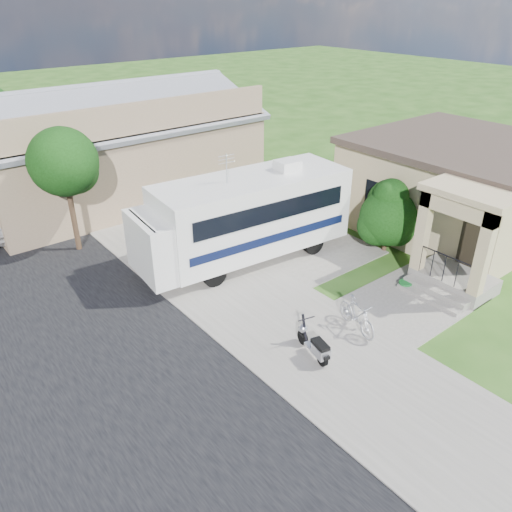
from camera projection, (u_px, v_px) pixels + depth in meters
ground at (323, 321)px, 14.63m from camera, size 120.00×120.00×0.00m
sidewalk_slab at (135, 221)px, 20.95m from camera, size 4.00×80.00×0.06m
driveway_slab at (264, 251)px, 18.54m from camera, size 7.00×6.00×0.05m
walk_slab at (413, 300)px, 15.59m from camera, size 4.00×3.00×0.05m
house at (458, 186)px, 19.69m from camera, size 9.47×7.80×3.54m
warehouse at (111, 150)px, 23.32m from camera, size 12.50×8.40×5.04m
street_tree_a at (66, 164)px, 17.29m from camera, size 2.44×2.40×4.58m
motorhome at (245, 215)px, 17.28m from camera, size 7.87×3.09×3.94m
shrub at (388, 214)px, 18.01m from camera, size 2.28×2.18×2.80m
scooter at (315, 345)px, 12.97m from camera, size 0.62×1.41×0.93m
bicycle at (357, 317)px, 13.97m from camera, size 0.83×1.70×0.99m
garden_hose at (405, 285)px, 16.23m from camera, size 0.43×0.43×0.19m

